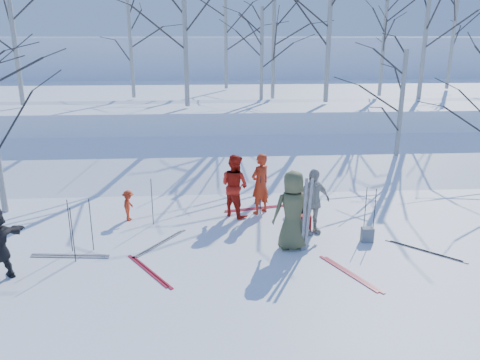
{
  "coord_description": "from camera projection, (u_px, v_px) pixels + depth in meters",
  "views": [
    {
      "loc": [
        -0.81,
        -10.67,
        5.05
      ],
      "look_at": [
        0.0,
        1.5,
        1.3
      ],
      "focal_mm": 35.0,
      "sensor_mm": 36.0,
      "label": 1
    }
  ],
  "objects": [
    {
      "name": "ski_pair_a",
      "position": [
        425.0,
        251.0,
        11.48
      ],
      "size": [
        2.1,
        2.1,
        0.02
      ],
      "primitive_type": null,
      "rotation": [
        0.0,
        0.0,
        0.8
      ],
      "color": "silver",
      "rests_on": "ground"
    },
    {
      "name": "ski_pair_e",
      "position": [
        255.0,
        208.0,
        14.31
      ],
      "size": [
        0.98,
        1.98,
        0.02
      ],
      "primitive_type": null,
      "rotation": [
        0.0,
        0.0,
        1.78
      ],
      "color": "#A51727",
      "rests_on": "ground"
    },
    {
      "name": "far_hill",
      "position": [
        216.0,
        68.0,
        47.36
      ],
      "size": [
        90.0,
        30.0,
        6.0
      ],
      "primitive_type": "cube",
      "color": "white",
      "rests_on": "ground"
    },
    {
      "name": "ski_pole_d",
      "position": [
        260.0,
        187.0,
        14.17
      ],
      "size": [
        0.02,
        0.02,
        1.34
      ],
      "primitive_type": "cylinder",
      "color": "black",
      "rests_on": "ground"
    },
    {
      "name": "ski_pair_c",
      "position": [
        160.0,
        243.0,
        11.9
      ],
      "size": [
        1.96,
        2.09,
        0.02
      ],
      "primitive_type": null,
      "rotation": [
        0.0,
        0.0,
        -0.59
      ],
      "color": "silver",
      "rests_on": "ground"
    },
    {
      "name": "ski_pole_g",
      "position": [
        365.0,
        212.0,
        12.22
      ],
      "size": [
        0.02,
        0.02,
        1.34
      ],
      "primitive_type": "cylinder",
      "color": "black",
      "rests_on": "ground"
    },
    {
      "name": "ski_pair_b",
      "position": [
        350.0,
        274.0,
        10.38
      ],
      "size": [
        1.66,
        2.05,
        0.02
      ],
      "primitive_type": null,
      "rotation": [
        0.0,
        0.0,
        0.44
      ],
      "color": "#A51727",
      "rests_on": "ground"
    },
    {
      "name": "ski_pole_c",
      "position": [
        261.0,
        193.0,
        13.7
      ],
      "size": [
        0.02,
        0.02,
        1.34
      ],
      "primitive_type": "cylinder",
      "color": "black",
      "rests_on": "ground"
    },
    {
      "name": "skier_red_north",
      "position": [
        260.0,
        184.0,
        13.73
      ],
      "size": [
        0.79,
        0.75,
        1.81
      ],
      "primitive_type": "imported",
      "rotation": [
        0.0,
        0.0,
        3.79
      ],
      "color": "red",
      "rests_on": "ground"
    },
    {
      "name": "skier_cream_east",
      "position": [
        312.0,
        202.0,
        12.31
      ],
      "size": [
        1.12,
        0.74,
        1.77
      ],
      "primitive_type": "imported",
      "rotation": [
        0.0,
        0.0,
        0.33
      ],
      "color": "beige",
      "rests_on": "ground"
    },
    {
      "name": "upright_ski_right",
      "position": [
        309.0,
        215.0,
        11.19
      ],
      "size": [
        0.13,
        0.23,
        1.89
      ],
      "primitive_type": "cube",
      "rotation": [
        0.1,
        0.0,
        0.29
      ],
      "color": "silver",
      "rests_on": "ground"
    },
    {
      "name": "birch_plateau_f",
      "position": [
        454.0,
        33.0,
        25.8
      ],
      "size": [
        4.84,
        4.84,
        6.06
      ],
      "primitive_type": null,
      "color": "silver",
      "rests_on": "snow_plateau"
    },
    {
      "name": "birch_plateau_e",
      "position": [
        330.0,
        23.0,
        20.27
      ],
      "size": [
        5.39,
        5.39,
        6.84
      ],
      "primitive_type": null,
      "color": "silver",
      "rests_on": "snow_plateau"
    },
    {
      "name": "skier_olive_center",
      "position": [
        293.0,
        211.0,
        11.38
      ],
      "size": [
        1.04,
        0.74,
        1.99
      ],
      "primitive_type": "imported",
      "rotation": [
        0.0,
        0.0,
        3.26
      ],
      "color": "#4E5130",
      "rests_on": "ground"
    },
    {
      "name": "birch_plateau_k",
      "position": [
        185.0,
        24.0,
        19.04
      ],
      "size": [
        5.27,
        5.27,
        6.67
      ],
      "primitive_type": null,
      "color": "silver",
      "rests_on": "snow_plateau"
    },
    {
      "name": "ski_pair_d",
      "position": [
        70.0,
        256.0,
        11.22
      ],
      "size": [
        0.59,
        1.94,
        0.02
      ],
      "primitive_type": null,
      "rotation": [
        0.0,
        0.0,
        1.47
      ],
      "color": "silver",
      "rests_on": "ground"
    },
    {
      "name": "skier_red_seated",
      "position": [
        129.0,
        205.0,
        13.31
      ],
      "size": [
        0.4,
        0.61,
        0.89
      ],
      "primitive_type": "imported",
      "rotation": [
        0.0,
        0.0,
        1.45
      ],
      "color": "red",
      "rests_on": "ground"
    },
    {
      "name": "ski_pair_f",
      "position": [
        149.0,
        271.0,
        10.49
      ],
      "size": [
        1.95,
        2.08,
        0.02
      ],
      "primitive_type": null,
      "rotation": [
        0.0,
        0.0,
        0.59
      ],
      "color": "#A51727",
      "rests_on": "ground"
    },
    {
      "name": "ground",
      "position": [
        244.0,
        247.0,
        11.71
      ],
      "size": [
        120.0,
        120.0,
        0.0
      ],
      "primitive_type": "plane",
      "color": "white",
      "rests_on": "ground"
    },
    {
      "name": "ski_pole_f",
      "position": [
        70.0,
        226.0,
        11.29
      ],
      "size": [
        0.02,
        0.02,
        1.34
      ],
      "primitive_type": "cylinder",
      "color": "black",
      "rests_on": "ground"
    },
    {
      "name": "birch_plateau_b",
      "position": [
        226.0,
        34.0,
        25.92
      ],
      "size": [
        4.77,
        4.77,
        5.96
      ],
      "primitive_type": null,
      "color": "silver",
      "rests_on": "snow_plateau"
    },
    {
      "name": "birch_plateau_j",
      "position": [
        274.0,
        46.0,
        21.7
      ],
      "size": [
        4.01,
        4.01,
        4.87
      ],
      "primitive_type": null,
      "color": "silver",
      "rests_on": "snow_plateau"
    },
    {
      "name": "birch_edge_e",
      "position": [
        400.0,
        113.0,
        17.52
      ],
      "size": [
        3.83,
        3.83,
        4.62
      ],
      "primitive_type": null,
      "color": "silver",
      "rests_on": "ground"
    },
    {
      "name": "backpack_red",
      "position": [
        305.0,
        222.0,
        12.72
      ],
      "size": [
        0.32,
        0.22,
        0.42
      ],
      "primitive_type": "cube",
      "color": "#B21E1B",
      "rests_on": "ground"
    },
    {
      "name": "upright_ski_left",
      "position": [
        304.0,
        215.0,
        11.21
      ],
      "size": [
        0.08,
        0.16,
        1.9
      ],
      "primitive_type": "cube",
      "rotation": [
        0.07,
        0.0,
        0.07
      ],
      "color": "silver",
      "rests_on": "ground"
    },
    {
      "name": "ski_pole_b",
      "position": [
        91.0,
        225.0,
        11.37
      ],
      "size": [
        0.02,
        0.02,
        1.34
      ],
      "primitive_type": "cylinder",
      "color": "black",
      "rests_on": "ground"
    },
    {
      "name": "ski_pole_h",
      "position": [
        152.0,
        202.0,
        12.93
      ],
      "size": [
        0.02,
        0.02,
        1.34
      ],
      "primitive_type": "cylinder",
      "color": "black",
      "rests_on": "ground"
    },
    {
      "name": "ski_pole_a",
      "position": [
        73.0,
        235.0,
        10.77
      ],
      "size": [
        0.02,
        0.02,
        1.34
      ],
      "primitive_type": "cylinder",
      "color": "black",
      "rests_on": "ground"
    },
    {
      "name": "birch_plateau_c",
      "position": [
        13.0,
        29.0,
        19.37
      ],
      "size": [
        5.01,
        5.01,
        6.3
      ],
      "primitive_type": null,
      "color": "silver",
      "rests_on": "snow_plateau"
    },
    {
      "name": "birch_plateau_a",
      "position": [
        427.0,
        26.0,
        21.52
      ],
      "size": [
        5.26,
        5.26,
        6.65
      ],
      "primitive_type": null,
      "color": "silver",
      "rests_on": "snow_plateau"
    },
    {
      "name": "skier_redor_behind",
      "position": [
        235.0,
        186.0,
        13.53
      ],
      "size": [
        1.13,
        1.12,
        1.84
      ],
      "primitive_type": "imported",
      "rotation": [
        0.0,
        0.0,
        2.37
      ],
      "color": "red",
      "rests_on": "ground"
    },
    {
      "name": "ski_pole_e",
      "position": [
        374.0,
        213.0,
        12.09
      ],
      "size": [
        0.02,
        0.02,
        1.34
      ],
      "primitive_type": "cylinder",
      "color": "black",
      "rests_on": "ground"
    },
    {
      "name": "snow_ramp",
      "position": [
        231.0,
        167.0,
        18.34
      ],
      "size": [
        70.0,
        9.49,
        4.12
      ],
      "primitive_type": "cube",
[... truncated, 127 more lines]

